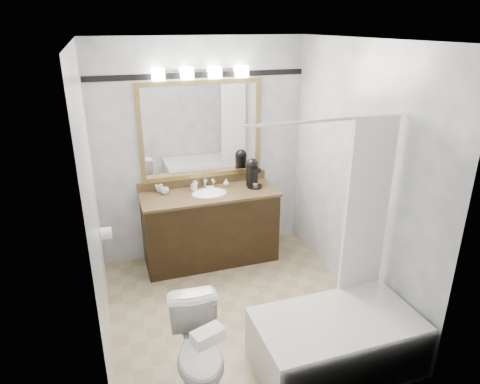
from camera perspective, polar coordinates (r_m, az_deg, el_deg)
name	(u,v)px	position (r m, az deg, el deg)	size (l,w,h in m)	color
room	(238,191)	(3.73, -0.34, 0.10)	(2.42, 2.62, 2.52)	tan
vanity	(210,226)	(4.95, -4.00, -4.50)	(1.53, 0.58, 0.97)	black
mirror	(202,130)	(4.84, -5.13, 8.17)	(1.40, 0.04, 1.10)	#9C8346
vanity_light_bar	(201,72)	(4.68, -5.23, 15.59)	(1.02, 0.14, 0.12)	silver
accent_stripe	(200,75)	(4.74, -5.41, 15.26)	(2.40, 0.01, 0.06)	black
bathtub	(337,333)	(3.73, 12.84, -17.89)	(1.30, 0.75, 1.96)	white
tp_roll	(106,233)	(4.40, -17.44, -5.29)	(0.12, 0.12, 0.11)	white
toilet	(199,353)	(3.39, -5.44, -20.55)	(0.39, 0.68, 0.69)	white
tissue_box	(208,336)	(2.92, -4.33, -18.59)	(0.21, 0.12, 0.09)	white
coffee_maker	(252,172)	(4.92, 1.67, 2.67)	(0.17, 0.22, 0.33)	black
cup_left	(165,191)	(4.80, -10.00, 0.15)	(0.09, 0.09, 0.07)	white
cup_right	(159,188)	(4.88, -10.74, 0.50)	(0.09, 0.09, 0.08)	white
soap_bottle_a	(194,186)	(4.85, -6.17, 0.85)	(0.05, 0.05, 0.12)	white
soap_bottle_b	(226,183)	(4.96, -1.85, 1.26)	(0.07, 0.07, 0.09)	white
soap_bar	(210,188)	(4.90, -4.01, 0.57)	(0.09, 0.05, 0.03)	beige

